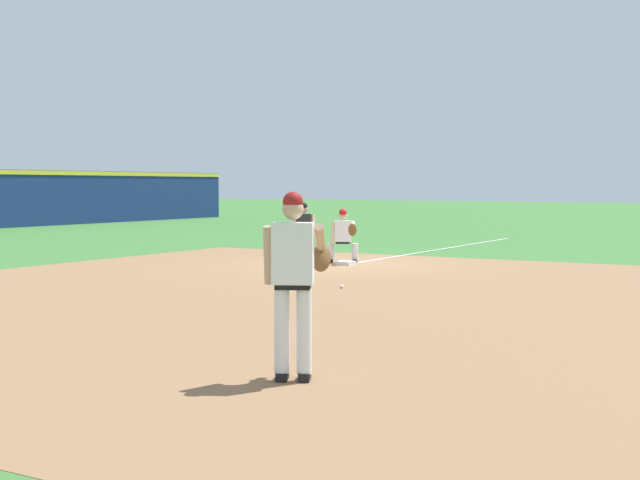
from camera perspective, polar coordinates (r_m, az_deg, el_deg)
ground_plane at (r=21.39m, az=1.66°, el=-1.60°), size 160.00×160.00×0.00m
infield_dirt_patch at (r=15.09m, az=0.67°, el=-3.76°), size 18.00×18.00×0.01m
foul_line_stripe at (r=26.83m, az=7.85°, el=-0.57°), size 12.07×0.10×0.00m
first_base_bag at (r=21.39m, az=1.66°, el=-1.48°), size 0.38×0.38×0.09m
baseball at (r=16.54m, az=1.39°, el=-3.00°), size 0.07×0.07×0.07m
pitcher at (r=8.71m, az=-1.62°, el=-2.17°), size 0.83×0.59×1.86m
first_baseman at (r=21.88m, az=1.52°, el=0.43°), size 0.83×1.00×1.34m
umpire at (r=23.43m, az=-1.05°, el=0.79°), size 0.63×0.68×1.46m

